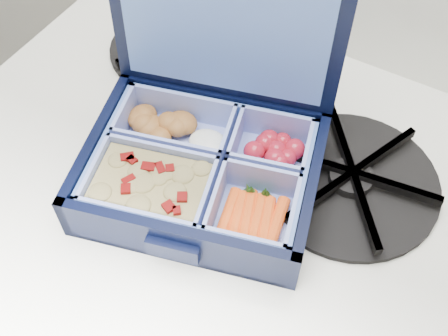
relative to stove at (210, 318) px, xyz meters
The scene contains 5 objects.
stove is the anchor object (origin of this frame).
bento_box 0.46m from the stove, 55.68° to the right, with size 0.23×0.18×0.05m, color black, non-canonical shape.
burner_grate 0.47m from the stove, 19.94° to the left, with size 0.18×0.18×0.03m, color black.
burner_grate_rear 0.48m from the stove, 133.02° to the left, with size 0.15×0.15×0.02m, color black.
fork 0.44m from the stove, 75.82° to the left, with size 0.03×0.19×0.01m, color silver, non-canonical shape.
Camera 1 is at (0.45, 1.39, 1.34)m, focal length 45.00 mm.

